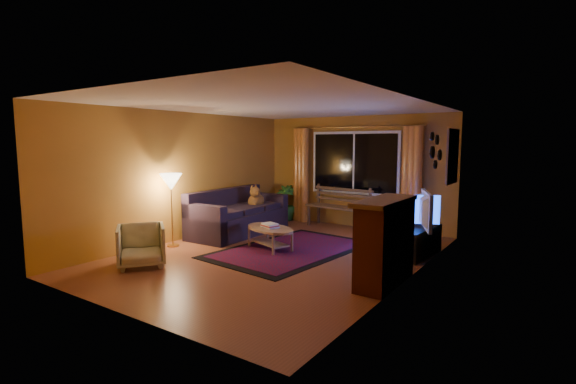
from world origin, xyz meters
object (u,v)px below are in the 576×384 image
Objects in this scene: coffee_table at (270,239)px; sofa at (239,212)px; floor_lamp at (172,211)px; bench at (338,218)px; armchair at (141,243)px; tv_console at (418,242)px.

sofa is at bearing 151.81° from coffee_table.
floor_lamp is 1.88m from coffee_table.
sofa reaches higher than coffee_table.
floor_lamp is (-1.75, -3.21, 0.43)m from bench.
tv_console is (3.38, 2.99, -0.11)m from armchair.
sofa is 3.24× the size of armchair.
armchair reaches higher than bench.
tv_console is at bearing -12.01° from armchair.
bench is 1.18× the size of floor_lamp.
sofa is 3.68m from tv_console.
floor_lamp reaches higher than tv_console.
armchair is at bearing -133.55° from tv_console.
floor_lamp reaches higher than sofa.
coffee_table is at bearing -30.08° from sofa.
floor_lamp reaches higher than coffee_table.
armchair reaches higher than coffee_table.
bench is 2.40m from coffee_table.
armchair is 4.51m from tv_console.
armchair is at bearing -118.92° from coffee_table.
armchair is (-1.18, -4.31, 0.12)m from bench.
bench is at bearing 47.05° from sofa.
tv_console is at bearing 25.46° from floor_lamp.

